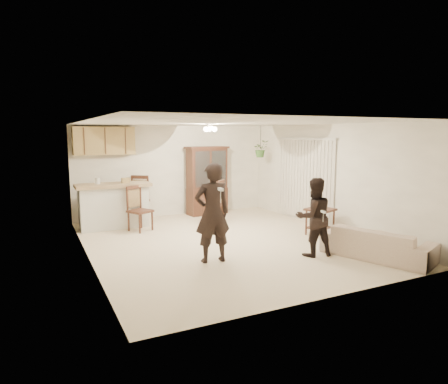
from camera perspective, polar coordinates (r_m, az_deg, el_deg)
name	(u,v)px	position (r m, az deg, el deg)	size (l,w,h in m)	color
floor	(225,242)	(8.53, 0.11, -7.15)	(6.50, 6.50, 0.00)	beige
ceiling	(225,123)	(8.22, 0.12, 9.89)	(5.50, 6.50, 0.02)	silver
wall_back	(174,171)	(11.28, -7.16, 3.04)	(5.50, 0.02, 2.50)	white
wall_front	(330,210)	(5.58, 14.93, -2.54)	(5.50, 0.02, 2.50)	white
wall_left	(86,192)	(7.51, -19.10, 0.01)	(0.02, 6.50, 2.50)	white
wall_right	(329,177)	(9.80, 14.73, 2.04)	(0.02, 6.50, 2.50)	white
breakfast_bar	(114,208)	(10.05, -15.44, -2.15)	(1.60, 0.55, 1.00)	silver
bar_top	(113,185)	(9.97, -15.56, 0.96)	(1.75, 0.70, 0.08)	#A38062
upper_cabinets	(104,141)	(10.60, -16.76, 7.03)	(1.50, 0.34, 0.70)	olive
vertical_blinds	(304,180)	(10.49, 11.34, 1.72)	(0.06, 2.30, 2.10)	beige
ceiling_fixture	(210,128)	(9.39, -2.02, 9.08)	(0.36, 0.36, 0.20)	beige
hanging_plant	(260,149)	(11.44, 5.23, 6.16)	(0.43, 0.37, 0.48)	#336327
plant_cord	(261,137)	(11.43, 5.26, 7.79)	(0.01, 0.01, 0.65)	black
sofa	(377,239)	(7.89, 21.05, -6.25)	(1.87, 0.73, 0.73)	beige
adult	(212,212)	(7.06, -1.67, -2.92)	(0.66, 0.43, 1.80)	black
child	(314,220)	(7.64, 12.69, -3.98)	(0.66, 0.51, 1.35)	black
china_hutch	(207,181)	(11.31, -2.44, 1.58)	(1.26, 0.60, 1.92)	#3C1E15
side_table	(320,221)	(9.30, 13.55, -4.08)	(0.71, 0.71, 0.67)	#3C1E15
chair_bar	(140,218)	(9.64, -11.86, -3.69)	(0.63, 0.63, 1.06)	#3C1E15
chair_hutch_left	(137,209)	(10.69, -12.32, -2.34)	(0.74, 0.74, 1.19)	#3C1E15
chair_hutch_right	(213,211)	(10.22, -1.57, -2.74)	(0.70, 0.70, 1.12)	#3C1E15
controller_adult	(221,189)	(6.59, -0.48, 0.37)	(0.05, 0.15, 0.05)	white
controller_child	(323,212)	(7.30, 14.01, -2.75)	(0.04, 0.13, 0.04)	white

